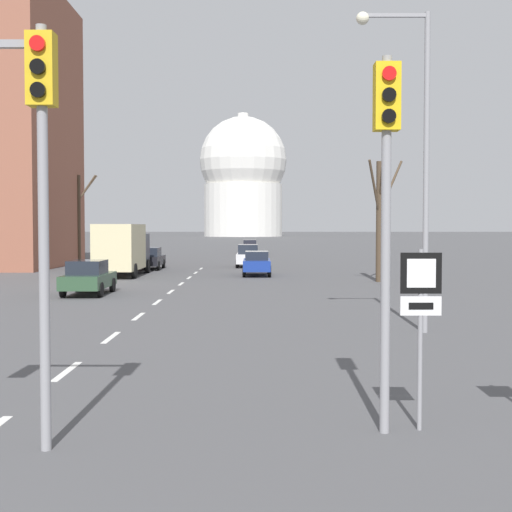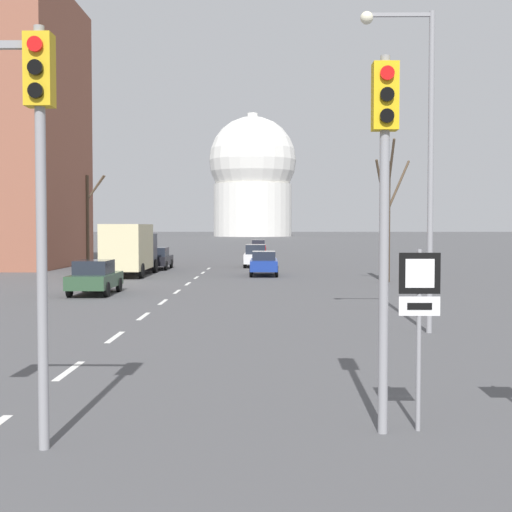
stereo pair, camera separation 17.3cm
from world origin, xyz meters
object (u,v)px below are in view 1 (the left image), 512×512
at_px(sedan_near_right, 247,256).
at_px(sedan_far_right, 87,277).
at_px(sedan_near_left, 148,258).
at_px(sedan_mid_centre, 249,246).
at_px(route_sign_post, 419,307).
at_px(sedan_far_left, 255,263).
at_px(traffic_signal_near_right, 385,173).
at_px(street_lamp_right, 413,140).
at_px(delivery_truck, 121,248).

height_order(sedan_near_right, sedan_far_right, sedan_near_right).
relative_size(sedan_near_left, sedan_mid_centre, 1.10).
bearing_deg(route_sign_post, sedan_far_right, 115.15).
bearing_deg(sedan_near_right, sedan_mid_centre, 90.19).
bearing_deg(sedan_far_left, traffic_signal_near_right, -86.85).
distance_m(sedan_near_right, sedan_mid_centre, 27.23).
relative_size(traffic_signal_near_right, route_sign_post, 2.03).
bearing_deg(sedan_near_left, traffic_signal_near_right, -76.73).
relative_size(street_lamp_right, sedan_far_left, 2.08).
xyz_separation_m(sedan_near_right, sedan_far_left, (0.64, -9.26, -0.04)).
xyz_separation_m(traffic_signal_near_right, sedan_far_right, (-9.25, 20.99, -3.00)).
bearing_deg(sedan_near_left, delivery_truck, -95.67).
bearing_deg(delivery_truck, sedan_near_left, 84.33).
xyz_separation_m(traffic_signal_near_right, street_lamp_right, (2.57, 9.81, 1.67)).
xyz_separation_m(sedan_mid_centre, sedan_far_left, (0.73, -36.49, 0.02)).
bearing_deg(sedan_far_right, sedan_near_left, 90.23).
distance_m(street_lamp_right, sedan_mid_centre, 60.22).
height_order(traffic_signal_near_right, sedan_near_right, traffic_signal_near_right).
relative_size(sedan_near_right, sedan_far_left, 0.94).
relative_size(traffic_signal_near_right, street_lamp_right, 0.61).
bearing_deg(sedan_near_left, street_lamp_right, -68.20).
xyz_separation_m(street_lamp_right, sedan_mid_centre, (-5.12, 59.81, -4.68)).
xyz_separation_m(sedan_near_left, sedan_mid_centre, (6.78, 30.08, -0.02)).
bearing_deg(sedan_mid_centre, delivery_truck, -101.45).
relative_size(route_sign_post, sedan_far_left, 0.62).
xyz_separation_m(sedan_mid_centre, delivery_truck, (-7.44, -36.72, 0.94)).
xyz_separation_m(traffic_signal_near_right, sedan_near_left, (-9.33, 39.54, -2.99)).
bearing_deg(sedan_far_left, street_lamp_right, -79.35).
height_order(sedan_near_right, sedan_far_left, sedan_near_right).
bearing_deg(delivery_truck, sedan_mid_centre, 78.55).
distance_m(route_sign_post, sedan_far_left, 33.11).
relative_size(sedan_near_left, delivery_truck, 0.61).
bearing_deg(sedan_far_right, route_sign_post, -64.85).
bearing_deg(street_lamp_right, delivery_truck, 118.53).
relative_size(route_sign_post, sedan_near_right, 0.66).
distance_m(route_sign_post, delivery_truck, 34.43).
relative_size(traffic_signal_near_right, delivery_truck, 0.75).
relative_size(sedan_near_right, sedan_mid_centre, 1.01).
xyz_separation_m(route_sign_post, delivery_truck, (-10.53, 32.78, -0.13)).
height_order(route_sign_post, sedan_far_left, route_sign_post).
bearing_deg(street_lamp_right, sedan_near_left, 111.80).
height_order(traffic_signal_near_right, delivery_truck, traffic_signal_near_right).
relative_size(sedan_near_right, delivery_truck, 0.56).
bearing_deg(sedan_near_left, route_sign_post, -75.95).
bearing_deg(traffic_signal_near_right, sedan_near_left, 103.27).
bearing_deg(sedan_mid_centre, street_lamp_right, -85.11).
xyz_separation_m(traffic_signal_near_right, sedan_near_right, (-2.46, 42.39, -2.95)).
relative_size(route_sign_post, sedan_mid_centre, 0.67).
distance_m(sedan_near_left, sedan_mid_centre, 30.83).
bearing_deg(street_lamp_right, traffic_signal_near_right, -104.67).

